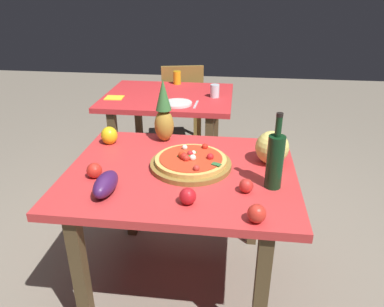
{
  "coord_description": "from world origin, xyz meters",
  "views": [
    {
      "loc": [
        0.25,
        -1.61,
        1.59
      ],
      "look_at": [
        0.04,
        0.09,
        0.78
      ],
      "focal_mm": 34.57,
      "sensor_mm": 36.0,
      "label": 1
    }
  ],
  "objects_px": {
    "dining_chair": "(182,100)",
    "tomato_by_bottle": "(94,170)",
    "bell_pepper": "(109,135)",
    "knife_utensil": "(196,104)",
    "eggplant": "(106,184)",
    "tomato_at_corner": "(188,196)",
    "napkin_folded": "(114,98)",
    "pineapple_left": "(164,114)",
    "tomato_near_board": "(257,214)",
    "tomato_beside_pepper": "(246,186)",
    "pizza": "(191,159)",
    "fork_utensil": "(159,103)",
    "pizza_board": "(191,164)",
    "dinner_plate": "(178,103)",
    "drinking_glass_juice": "(177,78)",
    "display_table": "(181,186)",
    "melon": "(272,147)",
    "drinking_glass_water": "(215,91)",
    "background_table": "(169,106)",
    "wine_bottle": "(275,160)"
  },
  "relations": [
    {
      "from": "dining_chair",
      "to": "eggplant",
      "type": "distance_m",
      "value": 2.22
    },
    {
      "from": "tomato_by_bottle",
      "to": "tomato_beside_pepper",
      "type": "distance_m",
      "value": 0.72
    },
    {
      "from": "tomato_beside_pepper",
      "to": "fork_utensil",
      "type": "bearing_deg",
      "value": 117.7
    },
    {
      "from": "tomato_at_corner",
      "to": "dining_chair",
      "type": "bearing_deg",
      "value": 99.09
    },
    {
      "from": "display_table",
      "to": "pizza_board",
      "type": "xyz_separation_m",
      "value": [
        0.04,
        0.04,
        0.1
      ]
    },
    {
      "from": "dining_chair",
      "to": "tomato_by_bottle",
      "type": "height_order",
      "value": "dining_chair"
    },
    {
      "from": "drinking_glass_water",
      "to": "pineapple_left",
      "type": "bearing_deg",
      "value": -104.33
    },
    {
      "from": "dining_chair",
      "to": "drinking_glass_water",
      "type": "relative_size",
      "value": 8.33
    },
    {
      "from": "napkin_folded",
      "to": "fork_utensil",
      "type": "bearing_deg",
      "value": -14.27
    },
    {
      "from": "wine_bottle",
      "to": "tomato_near_board",
      "type": "bearing_deg",
      "value": -106.31
    },
    {
      "from": "display_table",
      "to": "napkin_folded",
      "type": "distance_m",
      "value": 1.35
    },
    {
      "from": "pineapple_left",
      "to": "melon",
      "type": "height_order",
      "value": "pineapple_left"
    },
    {
      "from": "tomato_by_bottle",
      "to": "tomato_near_board",
      "type": "height_order",
      "value": "tomato_near_board"
    },
    {
      "from": "dining_chair",
      "to": "pizza_board",
      "type": "xyz_separation_m",
      "value": [
        0.33,
        -1.9,
        0.26
      ]
    },
    {
      "from": "tomato_at_corner",
      "to": "napkin_folded",
      "type": "bearing_deg",
      "value": 118.49
    },
    {
      "from": "bell_pepper",
      "to": "knife_utensil",
      "type": "xyz_separation_m",
      "value": [
        0.41,
        0.77,
        -0.04
      ]
    },
    {
      "from": "wine_bottle",
      "to": "knife_utensil",
      "type": "xyz_separation_m",
      "value": [
        -0.48,
        1.16,
        -0.13
      ]
    },
    {
      "from": "wine_bottle",
      "to": "eggplant",
      "type": "relative_size",
      "value": 1.77
    },
    {
      "from": "pizza",
      "to": "tomato_beside_pepper",
      "type": "xyz_separation_m",
      "value": [
        0.27,
        -0.21,
        -0.01
      ]
    },
    {
      "from": "dining_chair",
      "to": "knife_utensil",
      "type": "height_order",
      "value": "dining_chair"
    },
    {
      "from": "pineapple_left",
      "to": "drinking_glass_juice",
      "type": "distance_m",
      "value": 1.29
    },
    {
      "from": "pizza_board",
      "to": "fork_utensil",
      "type": "distance_m",
      "value": 1.07
    },
    {
      "from": "tomato_beside_pepper",
      "to": "pizza",
      "type": "bearing_deg",
      "value": 142.01
    },
    {
      "from": "eggplant",
      "to": "tomato_beside_pepper",
      "type": "bearing_deg",
      "value": 7.79
    },
    {
      "from": "pizza",
      "to": "tomato_near_board",
      "type": "xyz_separation_m",
      "value": [
        0.31,
        -0.43,
        -0.0
      ]
    },
    {
      "from": "eggplant",
      "to": "tomato_at_corner",
      "type": "relative_size",
      "value": 2.75
    },
    {
      "from": "bell_pepper",
      "to": "tomato_near_board",
      "type": "xyz_separation_m",
      "value": [
        0.81,
        -0.67,
        -0.01
      ]
    },
    {
      "from": "bell_pepper",
      "to": "tomato_near_board",
      "type": "height_order",
      "value": "bell_pepper"
    },
    {
      "from": "background_table",
      "to": "wine_bottle",
      "type": "distance_m",
      "value": 1.6
    },
    {
      "from": "tomato_by_bottle",
      "to": "tomato_at_corner",
      "type": "height_order",
      "value": "same"
    },
    {
      "from": "background_table",
      "to": "melon",
      "type": "height_order",
      "value": "melon"
    },
    {
      "from": "tomato_at_corner",
      "to": "tomato_near_board",
      "type": "bearing_deg",
      "value": -18.65
    },
    {
      "from": "bell_pepper",
      "to": "dinner_plate",
      "type": "xyz_separation_m",
      "value": [
        0.27,
        0.77,
        -0.04
      ]
    },
    {
      "from": "background_table",
      "to": "napkin_folded",
      "type": "height_order",
      "value": "napkin_folded"
    },
    {
      "from": "pineapple_left",
      "to": "knife_utensil",
      "type": "height_order",
      "value": "pineapple_left"
    },
    {
      "from": "tomato_beside_pepper",
      "to": "napkin_folded",
      "type": "xyz_separation_m",
      "value": [
        -1.03,
        1.32,
        -0.03
      ]
    },
    {
      "from": "pizza_board",
      "to": "dinner_plate",
      "type": "relative_size",
      "value": 1.86
    },
    {
      "from": "background_table",
      "to": "knife_utensil",
      "type": "bearing_deg",
      "value": -43.64
    },
    {
      "from": "dining_chair",
      "to": "eggplant",
      "type": "relative_size",
      "value": 4.25
    },
    {
      "from": "eggplant",
      "to": "tomato_near_board",
      "type": "height_order",
      "value": "eggplant"
    },
    {
      "from": "fork_utensil",
      "to": "napkin_folded",
      "type": "height_order",
      "value": "fork_utensil"
    },
    {
      "from": "display_table",
      "to": "knife_utensil",
      "type": "xyz_separation_m",
      "value": [
        -0.04,
        1.05,
        0.09
      ]
    },
    {
      "from": "fork_utensil",
      "to": "tomato_at_corner",
      "type": "bearing_deg",
      "value": -78.22
    },
    {
      "from": "pizza",
      "to": "fork_utensil",
      "type": "distance_m",
      "value": 1.07
    },
    {
      "from": "display_table",
      "to": "pineapple_left",
      "type": "relative_size",
      "value": 3.1
    },
    {
      "from": "wine_bottle",
      "to": "melon",
      "type": "height_order",
      "value": "wine_bottle"
    },
    {
      "from": "pizza",
      "to": "dinner_plate",
      "type": "distance_m",
      "value": 1.03
    },
    {
      "from": "dining_chair",
      "to": "tomato_by_bottle",
      "type": "bearing_deg",
      "value": 74.28
    },
    {
      "from": "tomato_at_corner",
      "to": "napkin_folded",
      "type": "distance_m",
      "value": 1.65
    },
    {
      "from": "bell_pepper",
      "to": "tomato_at_corner",
      "type": "relative_size",
      "value": 1.43
    }
  ]
}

